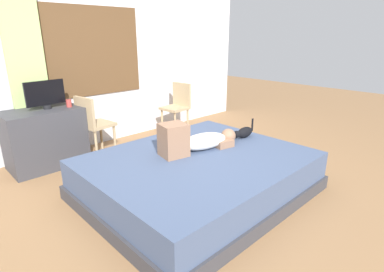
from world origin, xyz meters
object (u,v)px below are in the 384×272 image
(bed, at_px, (198,175))
(cup, at_px, (69,103))
(person_lying, at_px, (197,140))
(tv_monitor, at_px, (45,94))
(chair_by_desk, at_px, (92,122))
(chair_spare, at_px, (178,105))
(cat, at_px, (244,132))
(desk, at_px, (45,138))

(bed, distance_m, cup, 1.95)
(person_lying, height_order, tv_monitor, tv_monitor)
(bed, bearing_deg, chair_by_desk, 100.97)
(tv_monitor, bearing_deg, chair_spare, -4.46)
(chair_by_desk, bearing_deg, bed, -79.03)
(cat, bearing_deg, desk, 133.06)
(cat, bearing_deg, tv_monitor, 131.69)
(bed, xyz_separation_m, desk, (-0.88, 1.86, 0.16))
(tv_monitor, distance_m, chair_by_desk, 0.66)
(person_lying, distance_m, cup, 1.79)
(bed, height_order, chair_by_desk, chair_by_desk)
(person_lying, relative_size, chair_by_desk, 1.10)
(desk, xyz_separation_m, chair_spare, (2.09, -0.16, 0.14))
(cup, bearing_deg, chair_spare, -2.24)
(tv_monitor, distance_m, cup, 0.29)
(cat, height_order, chair_spare, chair_spare)
(desk, distance_m, cup, 0.53)
(bed, relative_size, cat, 6.23)
(tv_monitor, xyz_separation_m, chair_spare, (2.01, -0.16, -0.41))
(bed, xyz_separation_m, chair_spare, (1.21, 1.71, 0.30))
(cat, distance_m, chair_by_desk, 1.99)
(desk, distance_m, tv_monitor, 0.56)
(desk, xyz_separation_m, cup, (0.32, -0.09, 0.42))
(chair_spare, bearing_deg, person_lying, -125.02)
(bed, relative_size, chair_spare, 2.59)
(desk, height_order, tv_monitor, tv_monitor)
(chair_by_desk, height_order, chair_spare, same)
(desk, xyz_separation_m, tv_monitor, (0.08, -0.00, 0.55))
(cup, height_order, chair_spare, chair_spare)
(person_lying, relative_size, tv_monitor, 1.96)
(cat, distance_m, desk, 2.50)
(tv_monitor, height_order, chair_by_desk, tv_monitor)
(cup, distance_m, chair_by_desk, 0.38)
(person_lying, height_order, cat, person_lying)
(cup, xyz_separation_m, chair_spare, (1.77, -0.07, -0.28))
(desk, height_order, chair_spare, chair_spare)
(bed, distance_m, tv_monitor, 2.15)
(cat, xyz_separation_m, tv_monitor, (-1.62, 1.82, 0.43))
(tv_monitor, bearing_deg, desk, 180.00)
(cat, bearing_deg, bed, -177.01)
(bed, distance_m, chair_by_desk, 1.73)
(chair_by_desk, bearing_deg, tv_monitor, 158.55)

